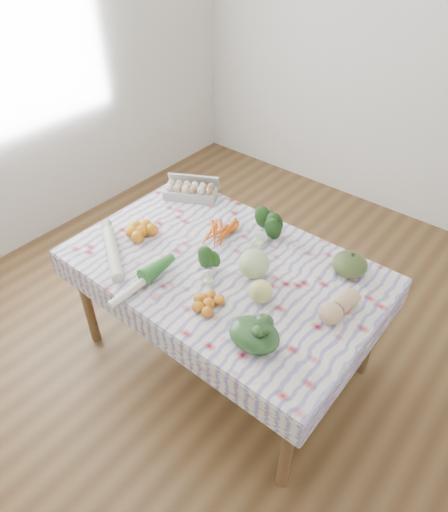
% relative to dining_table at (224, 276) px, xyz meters
% --- Properties ---
extents(ground, '(4.50, 4.50, 0.00)m').
position_rel_dining_table_xyz_m(ground, '(0.00, 0.00, -0.68)').
color(ground, '#51361C').
rests_on(ground, ground).
extents(wall_back, '(4.00, 0.04, 2.80)m').
position_rel_dining_table_xyz_m(wall_back, '(0.00, 2.25, 0.72)').
color(wall_back, silver).
rests_on(wall_back, ground).
extents(dining_table, '(1.60, 1.00, 0.75)m').
position_rel_dining_table_xyz_m(dining_table, '(0.00, 0.00, 0.00)').
color(dining_table, brown).
rests_on(dining_table, ground).
extents(tablecloth, '(1.66, 1.06, 0.01)m').
position_rel_dining_table_xyz_m(tablecloth, '(0.00, 0.00, 0.08)').
color(tablecloth, silver).
rests_on(tablecloth, dining_table).
extents(egg_carton, '(0.36, 0.28, 0.09)m').
position_rel_dining_table_xyz_m(egg_carton, '(-0.58, 0.37, 0.13)').
color(egg_carton, '#AFB0AA').
rests_on(egg_carton, tablecloth).
extents(carrot_bunch, '(0.26, 0.24, 0.04)m').
position_rel_dining_table_xyz_m(carrot_bunch, '(-0.17, 0.17, 0.10)').
color(carrot_bunch, '#D65A12').
rests_on(carrot_bunch, tablecloth).
extents(kale_bunch, '(0.21, 0.19, 0.15)m').
position_rel_dining_table_xyz_m(kale_bunch, '(0.03, 0.33, 0.16)').
color(kale_bunch, '#163911').
rests_on(kale_bunch, tablecloth).
extents(kabocha_squash, '(0.22, 0.22, 0.12)m').
position_rel_dining_table_xyz_m(kabocha_squash, '(0.55, 0.36, 0.14)').
color(kabocha_squash, '#3F5225').
rests_on(kabocha_squash, tablecloth).
extents(cabbage, '(0.21, 0.21, 0.16)m').
position_rel_dining_table_xyz_m(cabbage, '(0.17, 0.03, 0.16)').
color(cabbage, '#A8C07B').
rests_on(cabbage, tablecloth).
extents(butternut_squash, '(0.14, 0.25, 0.11)m').
position_rel_dining_table_xyz_m(butternut_squash, '(0.65, 0.07, 0.14)').
color(butternut_squash, tan).
rests_on(butternut_squash, tablecloth).
extents(orange_cluster, '(0.25, 0.25, 0.08)m').
position_rel_dining_table_xyz_m(orange_cluster, '(-0.52, -0.11, 0.12)').
color(orange_cluster, orange).
rests_on(orange_cluster, tablecloth).
extents(broccoli, '(0.19, 0.19, 0.10)m').
position_rel_dining_table_xyz_m(broccoli, '(-0.02, -0.11, 0.13)').
color(broccoli, '#1C4316').
rests_on(broccoli, tablecloth).
extents(mandarin_cluster, '(0.20, 0.20, 0.06)m').
position_rel_dining_table_xyz_m(mandarin_cluster, '(0.14, -0.29, 0.11)').
color(mandarin_cluster, orange).
rests_on(mandarin_cluster, tablecloth).
extents(grapefruit, '(0.15, 0.15, 0.12)m').
position_rel_dining_table_xyz_m(grapefruit, '(0.31, -0.09, 0.14)').
color(grapefruit, '#C4C265').
rests_on(grapefruit, tablecloth).
extents(spinach_bag, '(0.30, 0.27, 0.11)m').
position_rel_dining_table_xyz_m(spinach_bag, '(0.44, -0.33, 0.14)').
color(spinach_bag, '#1C3819').
rests_on(spinach_bag, tablecloth).
extents(daikon, '(0.42, 0.30, 0.06)m').
position_rel_dining_table_xyz_m(daikon, '(-0.51, -0.34, 0.12)').
color(daikon, beige).
rests_on(daikon, tablecloth).
extents(leek, '(0.05, 0.42, 0.05)m').
position_rel_dining_table_xyz_m(leek, '(-0.22, -0.39, 0.11)').
color(leek, silver).
rests_on(leek, tablecloth).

